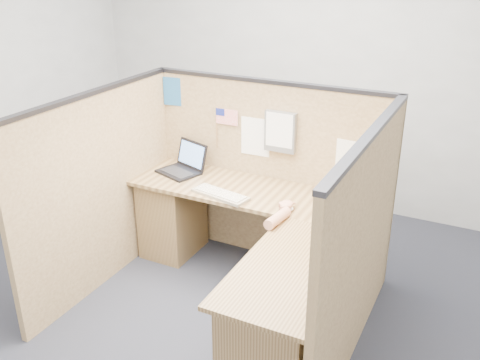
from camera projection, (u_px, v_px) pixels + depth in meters
The scene contains 13 objects.
floor at pixel (211, 316), 3.87m from camera, with size 5.00×5.00×0.00m, color black.
wall_back at pixel (322, 67), 5.16m from camera, with size 5.00×5.00×0.00m, color #A1A4A6.
cubicle_partitions at pixel (237, 198), 3.92m from camera, with size 2.06×1.83×1.53m.
l_desk at pixel (251, 257), 3.88m from camera, with size 1.95×1.75×0.73m.
laptop at pixel (182, 164), 4.48m from camera, with size 0.39×0.41×0.24m.
keyboard at pixel (220, 194), 4.04m from camera, with size 0.48×0.24×0.03m.
mouse at pixel (287, 207), 3.81m from camera, with size 0.11×0.07×0.05m, color silver.
hand_forearm at pixel (281, 214), 3.69m from camera, with size 0.11×0.39×0.08m.
blue_poster at pixel (173, 92), 4.50m from camera, with size 0.18×0.00×0.24m, color #1F5890.
american_flag at pixel (224, 118), 4.35m from camera, with size 0.20×0.01×0.35m.
file_holder at pixel (280, 132), 4.14m from camera, with size 0.25×0.05×0.32m.
paper_left at pixel (255, 137), 4.29m from camera, with size 0.25×0.00×0.31m, color white.
paper_right at pixel (349, 157), 3.99m from camera, with size 0.21×0.00×0.26m, color white.
Camera 1 is at (1.60, -2.73, 2.45)m, focal length 40.00 mm.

